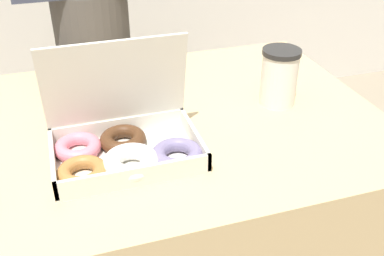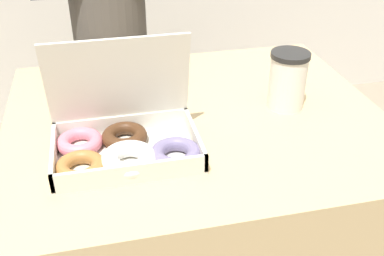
# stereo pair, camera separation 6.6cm
# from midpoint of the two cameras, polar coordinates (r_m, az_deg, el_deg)

# --- Properties ---
(table) EXTENTS (0.92, 0.77, 0.74)m
(table) POSITION_cam_midpoint_polar(r_m,az_deg,el_deg) (1.33, 1.89, -12.24)
(table) COLOR tan
(table) RESTS_ON ground_plane
(donut_box) EXTENTS (0.32, 0.23, 0.24)m
(donut_box) POSITION_cam_midpoint_polar(r_m,az_deg,el_deg) (0.94, -6.82, -1.81)
(donut_box) COLOR silver
(donut_box) RESTS_ON table
(coffee_cup) EXTENTS (0.10, 0.10, 0.15)m
(coffee_cup) POSITION_cam_midpoint_polar(r_m,az_deg,el_deg) (1.14, 13.70, 5.92)
(coffee_cup) COLOR silver
(coffee_cup) RESTS_ON table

